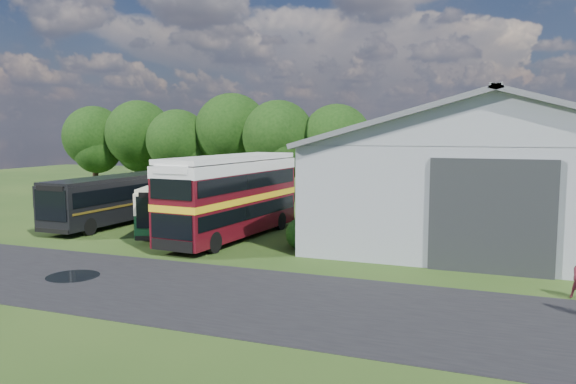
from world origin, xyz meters
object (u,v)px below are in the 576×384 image
at_px(storage_shed, 497,163).
at_px(bus_maroon_double, 231,197).
at_px(bus_green_single, 181,203).
at_px(bus_dark_single, 118,198).

height_order(storage_shed, bus_maroon_double, storage_shed).
relative_size(storage_shed, bus_maroon_double, 2.20).
bearing_deg(storage_shed, bus_green_single, -158.66).
relative_size(storage_shed, bus_green_single, 2.19).
distance_m(bus_green_single, bus_dark_single, 4.98).
height_order(bus_maroon_double, bus_dark_single, bus_maroon_double).
bearing_deg(bus_maroon_double, bus_dark_single, 173.22).
xyz_separation_m(storage_shed, bus_maroon_double, (-14.07, -8.91, -1.78)).
height_order(bus_green_single, bus_dark_single, bus_dark_single).
relative_size(bus_green_single, bus_dark_single, 0.97).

